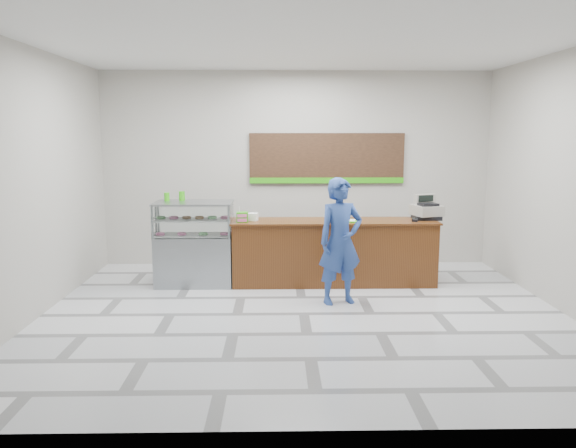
{
  "coord_description": "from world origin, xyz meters",
  "views": [
    {
      "loc": [
        -0.36,
        -7.23,
        2.39
      ],
      "look_at": [
        -0.19,
        0.9,
        1.08
      ],
      "focal_mm": 35.0,
      "sensor_mm": 36.0,
      "label": 1
    }
  ],
  "objects_px": {
    "sales_counter": "(334,252)",
    "serving_tray": "(345,221)",
    "cash_register": "(426,210)",
    "customer": "(340,241)",
    "display_case": "(194,243)"
  },
  "relations": [
    {
      "from": "customer",
      "to": "cash_register",
      "type": "bearing_deg",
      "value": 19.51
    },
    {
      "from": "display_case",
      "to": "customer",
      "type": "bearing_deg",
      "value": -25.44
    },
    {
      "from": "sales_counter",
      "to": "cash_register",
      "type": "height_order",
      "value": "cash_register"
    },
    {
      "from": "cash_register",
      "to": "serving_tray",
      "type": "xyz_separation_m",
      "value": [
        -1.35,
        -0.23,
        -0.13
      ]
    },
    {
      "from": "serving_tray",
      "to": "sales_counter",
      "type": "bearing_deg",
      "value": 154.47
    },
    {
      "from": "display_case",
      "to": "cash_register",
      "type": "xyz_separation_m",
      "value": [
        3.72,
        0.12,
        0.5
      ]
    },
    {
      "from": "sales_counter",
      "to": "cash_register",
      "type": "distance_m",
      "value": 1.64
    },
    {
      "from": "sales_counter",
      "to": "serving_tray",
      "type": "relative_size",
      "value": 7.31
    },
    {
      "from": "cash_register",
      "to": "serving_tray",
      "type": "distance_m",
      "value": 1.37
    },
    {
      "from": "display_case",
      "to": "cash_register",
      "type": "height_order",
      "value": "cash_register"
    },
    {
      "from": "display_case",
      "to": "customer",
      "type": "relative_size",
      "value": 0.74
    },
    {
      "from": "cash_register",
      "to": "customer",
      "type": "xyz_separation_m",
      "value": [
        -1.52,
        -1.17,
        -0.28
      ]
    },
    {
      "from": "sales_counter",
      "to": "customer",
      "type": "distance_m",
      "value": 1.11
    },
    {
      "from": "serving_tray",
      "to": "customer",
      "type": "distance_m",
      "value": 0.96
    },
    {
      "from": "cash_register",
      "to": "customer",
      "type": "relative_size",
      "value": 0.3
    }
  ]
}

